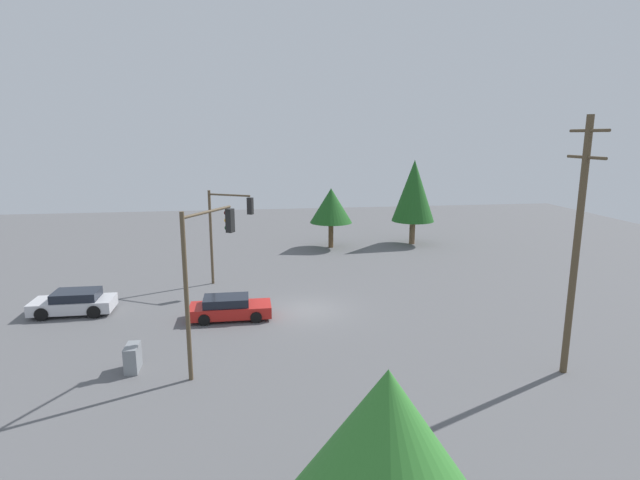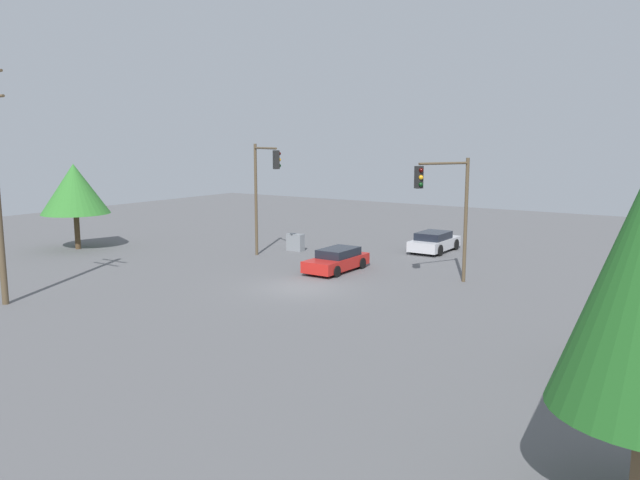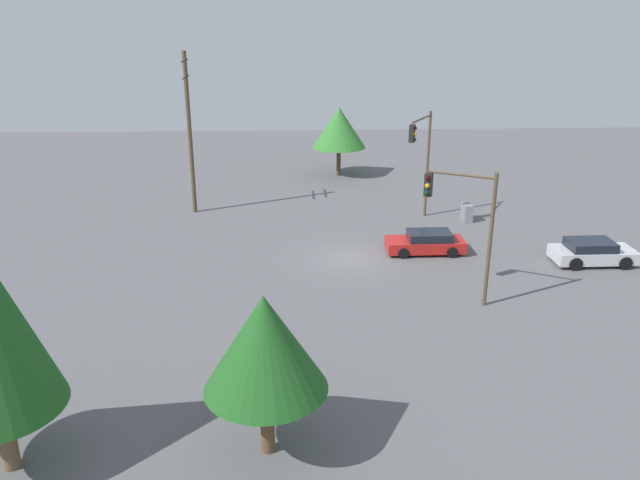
# 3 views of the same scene
# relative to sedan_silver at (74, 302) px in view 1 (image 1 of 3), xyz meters

# --- Properties ---
(ground_plane) EXTENTS (80.00, 80.00, 0.00)m
(ground_plane) POSITION_rel_sedan_silver_xyz_m (-1.34, -12.87, -0.64)
(ground_plane) COLOR #5B5B5E
(sedan_silver) EXTENTS (2.02, 4.28, 1.30)m
(sedan_silver) POSITION_rel_sedan_silver_xyz_m (0.00, 0.00, 0.00)
(sedan_silver) COLOR silver
(sedan_silver) RESTS_ON ground_plane
(sedan_red) EXTENTS (1.88, 4.33, 1.23)m
(sedan_red) POSITION_rel_sedan_silver_xyz_m (-2.02, -8.54, -0.04)
(sedan_red) COLOR red
(sedan_red) RESTS_ON ground_plane
(traffic_signal_main) EXTENTS (3.21, 1.98, 6.87)m
(traffic_signal_main) POSITION_rel_sedan_silver_xyz_m (-7.65, -7.84, 4.02)
(traffic_signal_main) COLOR brown
(traffic_signal_main) RESTS_ON ground_plane
(traffic_signal_cross) EXTENTS (1.70, 2.90, 6.23)m
(traffic_signal_cross) POSITION_rel_sedan_silver_xyz_m (4.17, -8.29, 3.59)
(traffic_signal_cross) COLOR brown
(traffic_signal_cross) RESTS_ON ground_plane
(utility_pole_tall) EXTENTS (2.20, 0.28, 10.47)m
(utility_pole_tall) POSITION_rel_sedan_silver_xyz_m (-10.34, -22.54, 4.89)
(utility_pole_tall) COLOR brown
(utility_pole_tall) RESTS_ON ground_plane
(electrical_cabinet) EXTENTS (1.11, 0.53, 1.11)m
(electrical_cabinet) POSITION_rel_sedan_silver_xyz_m (-7.60, -4.71, -0.09)
(electrical_cabinet) COLOR gray
(electrical_cabinet) RESTS_ON ground_plane
(tree_left) EXTENTS (3.69, 3.69, 5.23)m
(tree_left) POSITION_rel_sedan_silver_xyz_m (14.45, -16.83, 3.06)
(tree_left) COLOR brown
(tree_left) RESTS_ON ground_plane
(tree_corner) EXTENTS (3.79, 3.79, 7.59)m
(tree_corner) POSITION_rel_sedan_silver_xyz_m (14.83, -24.39, 4.19)
(tree_corner) COLOR brown
(tree_corner) RESTS_ON ground_plane
(tree_far) EXTENTS (4.35, 4.35, 5.59)m
(tree_far) POSITION_rel_sedan_silver_xyz_m (-19.95, -12.09, 3.31)
(tree_far) COLOR #4C3823
(tree_far) RESTS_ON ground_plane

